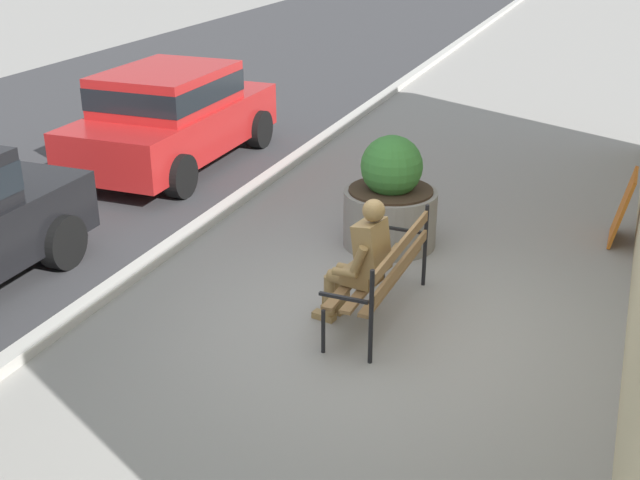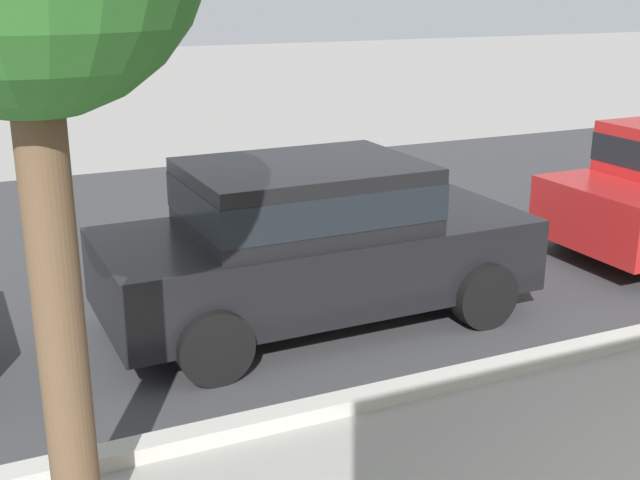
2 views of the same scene
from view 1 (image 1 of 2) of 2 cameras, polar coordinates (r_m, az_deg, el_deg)
The scene contains 7 objects.
ground_plane at distance 8.14m, azimuth 3.96°, elevation -6.12°, with size 80.00×80.00×0.00m, color gray.
curb_stone at distance 9.30m, azimuth -13.29°, elevation -2.40°, with size 60.00×0.20×0.12m, color #B2AFA8.
park_bench at distance 8.07m, azimuth 4.68°, elevation -2.09°, with size 1.81×0.57×0.95m.
bronze_statue_seated at distance 7.89m, azimuth 2.79°, elevation -1.67°, with size 0.73×0.79×1.37m.
concrete_planter at distance 9.81m, azimuth 5.02°, elevation 2.73°, with size 1.14×1.14×1.39m.
parked_car_red at distance 12.93m, azimuth -10.47°, elevation 8.80°, with size 4.12×1.97×1.56m.
leaning_signboard at distance 10.59m, azimuth 20.70°, elevation 2.19°, with size 0.70×0.04×0.90m, color #C6661E.
Camera 1 is at (-6.78, -2.10, 3.99)m, focal length 45.06 mm.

